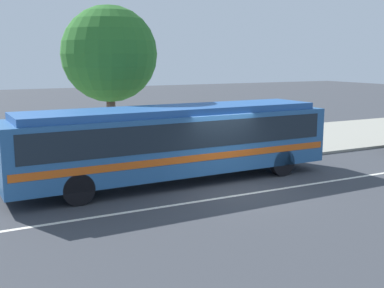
# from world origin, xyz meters

# --- Properties ---
(ground_plane) EXTENTS (120.00, 120.00, 0.00)m
(ground_plane) POSITION_xyz_m (0.00, 0.00, 0.00)
(ground_plane) COLOR #383B41
(sidewalk_slab) EXTENTS (60.00, 8.00, 0.12)m
(sidewalk_slab) POSITION_xyz_m (0.00, 7.08, 0.06)
(sidewalk_slab) COLOR gray
(sidewalk_slab) RESTS_ON ground_plane
(lane_stripe_center) EXTENTS (56.00, 0.16, 0.01)m
(lane_stripe_center) POSITION_xyz_m (0.00, -0.80, 0.00)
(lane_stripe_center) COLOR silver
(lane_stripe_center) RESTS_ON ground_plane
(transit_bus) EXTENTS (11.96, 2.75, 2.73)m
(transit_bus) POSITION_xyz_m (-1.33, 1.73, 1.59)
(transit_bus) COLOR #2A5B93
(transit_bus) RESTS_ON ground_plane
(pedestrian_waiting_near_sign) EXTENTS (0.47, 0.47, 1.59)m
(pedestrian_waiting_near_sign) POSITION_xyz_m (-3.37, 5.13, 1.05)
(pedestrian_waiting_near_sign) COLOR navy
(pedestrian_waiting_near_sign) RESTS_ON sidewalk_slab
(pedestrian_walking_along_curb) EXTENTS (0.46, 0.46, 1.67)m
(pedestrian_walking_along_curb) POSITION_xyz_m (2.57, 3.60, 1.10)
(pedestrian_walking_along_curb) COLOR #192B45
(pedestrian_walking_along_curb) RESTS_ON sidewalk_slab
(bus_stop_sign) EXTENTS (0.14, 0.44, 2.39)m
(bus_stop_sign) POSITION_xyz_m (3.59, 3.47, 1.66)
(bus_stop_sign) COLOR gray
(bus_stop_sign) RESTS_ON sidewalk_slab
(street_tree_near_stop) EXTENTS (4.05, 4.05, 6.51)m
(street_tree_near_stop) POSITION_xyz_m (-2.19, 6.30, 4.59)
(street_tree_near_stop) COLOR brown
(street_tree_near_stop) RESTS_ON sidewalk_slab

